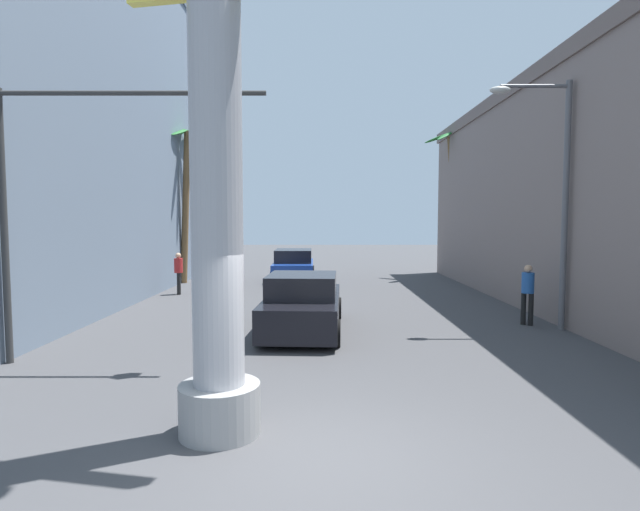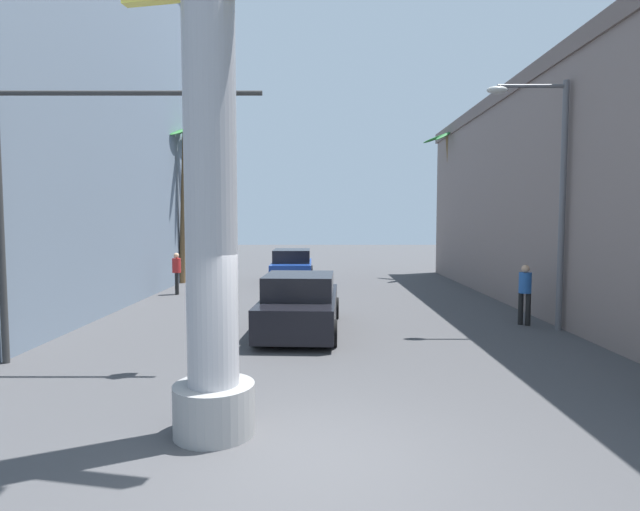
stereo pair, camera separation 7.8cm
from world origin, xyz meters
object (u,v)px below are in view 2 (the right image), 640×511
Objects in this scene: street_lamp at (552,181)px; pedestrian_mid_right at (526,290)px; car_far at (293,266)px; palm_tree_far_left at (186,179)px; traffic_light_mast at (84,169)px; neon_sign_pole at (210,9)px; palm_tree_far_right at (455,186)px; pedestrian_far_left at (178,270)px; car_lead at (301,305)px.

pedestrian_mid_right is (-0.35, 0.61, -3.01)m from street_lamp.
palm_tree_far_left is at bearing -173.22° from car_far.
traffic_light_mast is 11.64m from pedestrian_mid_right.
street_lamp is 11.39m from traffic_light_mast.
palm_tree_far_right is at bearing 66.51° from neon_sign_pole.
neon_sign_pole reaches higher than car_far.
palm_tree_far_right reaches higher than street_lamp.
pedestrian_far_left is at bearing 95.55° from traffic_light_mast.
pedestrian_mid_right reaches higher than car_far.
palm_tree_far_right reaches higher than traffic_light_mast.
palm_tree_far_left is (-4.98, -0.59, 4.16)m from car_far.
neon_sign_pole is at bearing -138.97° from street_lamp.
traffic_light_mast is at bearing -126.48° from palm_tree_far_right.
palm_tree_far_left is 4.36× the size of pedestrian_far_left.
street_lamp is 0.91× the size of palm_tree_far_left.
neon_sign_pole is 1.56× the size of palm_tree_far_right.
street_lamp is 12.71m from palm_tree_far_right.
palm_tree_far_left is 15.94m from pedestrian_mid_right.
neon_sign_pole is at bearing -135.13° from pedestrian_mid_right.
palm_tree_far_left is at bearing 140.77° from street_lamp.
car_far is 2.60× the size of pedestrian_mid_right.
palm_tree_far_right is 4.56× the size of pedestrian_far_left.
car_lead is at bearing -60.66° from palm_tree_far_left.
street_lamp is 1.18× the size of traffic_light_mast.
car_far is at bearing 44.38° from pedestrian_far_left.
street_lamp is 3.87× the size of pedestrian_mid_right.
pedestrian_far_left is (0.60, -3.69, -3.92)m from palm_tree_far_left.
neon_sign_pole is at bearing -113.49° from palm_tree_far_right.
car_lead and car_far have the same top height.
palm_tree_far_left is at bearing 106.21° from neon_sign_pole.
neon_sign_pole is at bearing -90.32° from car_far.
car_far is 12.44m from pedestrian_mid_right.
palm_tree_far_right reaches higher than palm_tree_far_left.
palm_tree_far_right is at bearing 10.59° from palm_tree_far_left.
traffic_light_mast is at bearing 134.21° from neon_sign_pole.
street_lamp is at bearing -39.23° from palm_tree_far_left.
pedestrian_mid_right is at bearing 119.85° from street_lamp.
car_lead is at bearing -85.63° from car_far.
neon_sign_pole is 7.10× the size of pedestrian_far_left.
street_lamp reaches higher than car_far.
palm_tree_far_right reaches higher than car_lead.
street_lamp is at bearing -55.18° from car_far.
car_lead is 2.85× the size of pedestrian_mid_right.
car_lead is 12.59m from palm_tree_far_left.
traffic_light_mast is 6.18m from car_lead.
traffic_light_mast is 0.77× the size of palm_tree_far_left.
pedestrian_mid_right is at bearing 6.92° from car_lead.
pedestrian_far_left is at bearing -80.72° from palm_tree_far_left.
traffic_light_mast is at bearing -163.80° from street_lamp.
palm_tree_far_right is at bearing 84.66° from pedestrian_mid_right.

